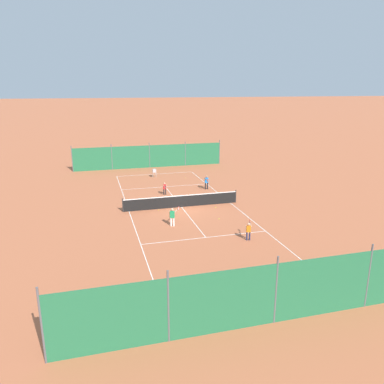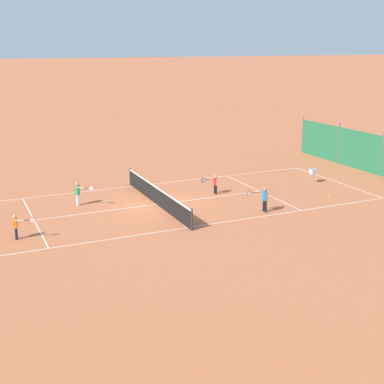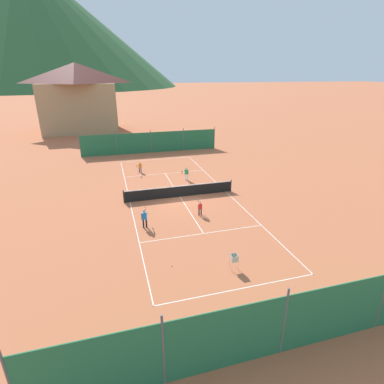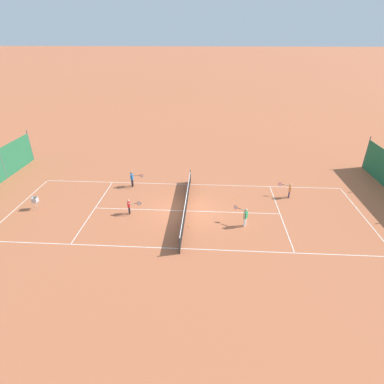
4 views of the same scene
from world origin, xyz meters
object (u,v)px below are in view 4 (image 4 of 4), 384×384
(tennis_net, at_px, (186,205))
(tennis_ball_service_box, at_px, (235,198))
(player_far_baseline, at_px, (132,178))
(player_far_service, at_px, (289,189))
(player_near_baseline, at_px, (245,216))
(ball_hopper, at_px, (35,201))
(tennis_ball_far_corner, at_px, (72,189))
(tennis_ball_by_net_left, at_px, (200,194))
(tennis_ball_near_corner, at_px, (189,226))
(player_near_service, at_px, (130,205))

(tennis_net, xyz_separation_m, tennis_ball_service_box, (-1.91, 3.46, -0.47))
(tennis_net, height_order, player_far_baseline, player_far_baseline)
(player_far_baseline, height_order, player_far_service, player_far_baseline)
(player_near_baseline, height_order, ball_hopper, player_near_baseline)
(tennis_ball_service_box, height_order, tennis_ball_far_corner, same)
(tennis_ball_far_corner, bearing_deg, ball_hopper, -20.67)
(tennis_ball_far_corner, relative_size, ball_hopper, 0.07)
(tennis_ball_by_net_left, bearing_deg, ball_hopper, -75.71)
(tennis_ball_near_corner, xyz_separation_m, tennis_ball_by_net_left, (-4.41, 0.57, 0.00))
(player_near_service, xyz_separation_m, player_far_service, (-2.99, 11.18, 0.03))
(tennis_net, height_order, tennis_ball_service_box, tennis_net)
(tennis_ball_service_box, height_order, tennis_ball_by_net_left, same)
(ball_hopper, bearing_deg, tennis_ball_far_corner, 159.33)
(tennis_ball_near_corner, height_order, tennis_ball_service_box, same)
(player_near_baseline, height_order, tennis_ball_far_corner, player_near_baseline)
(player_near_baseline, xyz_separation_m, tennis_ball_far_corner, (-4.27, -13.07, -0.71))
(player_far_baseline, relative_size, player_near_service, 1.19)
(player_near_service, bearing_deg, player_far_service, 104.99)
(tennis_ball_service_box, bearing_deg, player_far_service, 97.24)
(player_near_baseline, distance_m, tennis_ball_far_corner, 13.76)
(player_near_service, bearing_deg, tennis_ball_near_corner, 72.16)
(player_near_service, bearing_deg, player_far_baseline, -169.22)
(tennis_ball_service_box, distance_m, tennis_ball_far_corner, 12.72)
(tennis_ball_service_box, xyz_separation_m, ball_hopper, (2.27, -13.85, 0.63))
(tennis_net, bearing_deg, tennis_ball_service_box, 118.89)
(tennis_ball_near_corner, relative_size, tennis_ball_service_box, 1.00)
(tennis_ball_by_net_left, height_order, tennis_ball_far_corner, same)
(tennis_net, distance_m, ball_hopper, 10.40)
(player_far_baseline, xyz_separation_m, tennis_ball_by_net_left, (0.97, 5.41, -0.72))
(player_near_baseline, distance_m, ball_hopper, 14.28)
(player_far_service, bearing_deg, ball_hopper, -81.16)
(player_near_baseline, bearing_deg, ball_hopper, -94.81)
(player_near_service, height_order, tennis_ball_near_corner, player_near_service)
(player_near_service, xyz_separation_m, ball_hopper, (-0.22, -6.66, 0.02))
(player_far_baseline, bearing_deg, tennis_ball_far_corner, -80.70)
(player_near_baseline, distance_m, tennis_ball_service_box, 3.56)
(player_far_baseline, distance_m, ball_hopper, 7.03)
(tennis_ball_by_net_left, relative_size, ball_hopper, 0.07)
(player_far_baseline, relative_size, player_far_service, 1.14)
(player_near_baseline, height_order, tennis_ball_by_net_left, player_near_baseline)
(player_far_baseline, relative_size, tennis_ball_near_corner, 19.66)
(player_far_baseline, xyz_separation_m, tennis_ball_service_box, (1.58, 7.97, -0.72))
(player_near_baseline, xyz_separation_m, tennis_ball_by_net_left, (-4.07, -2.93, -0.71))
(tennis_ball_near_corner, bearing_deg, player_far_baseline, -137.96)
(player_far_baseline, height_order, ball_hopper, player_far_baseline)
(tennis_net, bearing_deg, ball_hopper, -88.02)
(tennis_net, distance_m, player_near_service, 3.79)
(player_far_baseline, xyz_separation_m, player_near_baseline, (5.04, 8.34, -0.01))
(player_far_service, height_order, tennis_ball_service_box, player_far_service)
(player_near_baseline, xyz_separation_m, ball_hopper, (-1.20, -14.23, -0.08))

